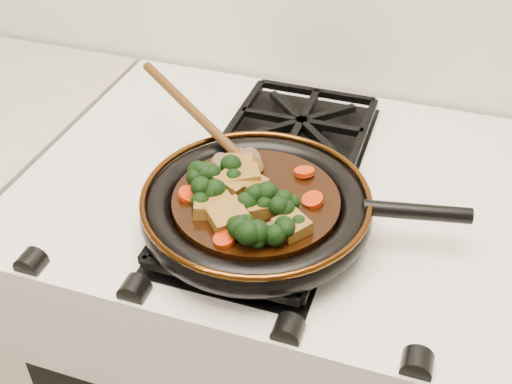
% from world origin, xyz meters
% --- Properties ---
extents(stove, '(0.76, 0.60, 0.90)m').
position_xyz_m(stove, '(0.00, 1.69, 0.45)').
color(stove, white).
rests_on(stove, ground).
extents(burner_grate_front, '(0.23, 0.23, 0.03)m').
position_xyz_m(burner_grate_front, '(0.00, 1.55, 0.91)').
color(burner_grate_front, black).
rests_on(burner_grate_front, stove).
extents(burner_grate_back, '(0.23, 0.23, 0.03)m').
position_xyz_m(burner_grate_back, '(0.00, 1.83, 0.91)').
color(burner_grate_back, black).
rests_on(burner_grate_back, stove).
extents(skillet, '(0.44, 0.31, 0.05)m').
position_xyz_m(skillet, '(0.01, 1.57, 0.94)').
color(skillet, black).
rests_on(skillet, burner_grate_front).
extents(braising_sauce, '(0.23, 0.23, 0.02)m').
position_xyz_m(braising_sauce, '(0.01, 1.57, 0.95)').
color(braising_sauce, black).
rests_on(braising_sauce, skillet).
extents(tofu_cube_0, '(0.04, 0.04, 0.03)m').
position_xyz_m(tofu_cube_0, '(-0.03, 1.60, 0.97)').
color(tofu_cube_0, brown).
rests_on(tofu_cube_0, braising_sauce).
extents(tofu_cube_1, '(0.05, 0.04, 0.03)m').
position_xyz_m(tofu_cube_1, '(-0.04, 1.52, 0.97)').
color(tofu_cube_1, brown).
rests_on(tofu_cube_1, braising_sauce).
extents(tofu_cube_2, '(0.06, 0.05, 0.03)m').
position_xyz_m(tofu_cube_2, '(-0.03, 1.58, 0.97)').
color(tofu_cube_2, brown).
rests_on(tofu_cube_2, braising_sauce).
extents(tofu_cube_3, '(0.06, 0.06, 0.03)m').
position_xyz_m(tofu_cube_3, '(-0.02, 1.60, 0.97)').
color(tofu_cube_3, brown).
rests_on(tofu_cube_3, braising_sauce).
extents(tofu_cube_4, '(0.05, 0.05, 0.02)m').
position_xyz_m(tofu_cube_4, '(-0.03, 1.53, 0.97)').
color(tofu_cube_4, brown).
rests_on(tofu_cube_4, braising_sauce).
extents(tofu_cube_5, '(0.05, 0.05, 0.02)m').
position_xyz_m(tofu_cube_5, '(0.02, 1.54, 0.97)').
color(tofu_cube_5, brown).
rests_on(tofu_cube_5, braising_sauce).
extents(tofu_cube_6, '(0.05, 0.04, 0.02)m').
position_xyz_m(tofu_cube_6, '(-0.04, 1.62, 0.97)').
color(tofu_cube_6, brown).
rests_on(tofu_cube_6, braising_sauce).
extents(tofu_cube_7, '(0.04, 0.04, 0.03)m').
position_xyz_m(tofu_cube_7, '(-0.00, 1.59, 0.97)').
color(tofu_cube_7, brown).
rests_on(tofu_cube_7, braising_sauce).
extents(tofu_cube_8, '(0.06, 0.07, 0.03)m').
position_xyz_m(tofu_cube_8, '(-0.01, 1.51, 0.97)').
color(tofu_cube_8, brown).
rests_on(tofu_cube_8, braising_sauce).
extents(tofu_cube_9, '(0.05, 0.05, 0.02)m').
position_xyz_m(tofu_cube_9, '(0.07, 1.52, 0.97)').
color(tofu_cube_9, brown).
rests_on(tofu_cube_9, braising_sauce).
extents(broccoli_floret_0, '(0.08, 0.09, 0.07)m').
position_xyz_m(broccoli_floret_0, '(0.06, 1.55, 0.97)').
color(broccoli_floret_0, black).
rests_on(broccoli_floret_0, braising_sauce).
extents(broccoli_floret_1, '(0.07, 0.08, 0.06)m').
position_xyz_m(broccoli_floret_1, '(-0.06, 1.54, 0.97)').
color(broccoli_floret_1, black).
rests_on(broccoli_floret_1, braising_sauce).
extents(broccoli_floret_2, '(0.08, 0.08, 0.07)m').
position_xyz_m(broccoli_floret_2, '(0.02, 1.56, 0.97)').
color(broccoli_floret_2, black).
rests_on(broccoli_floret_2, braising_sauce).
extents(broccoli_floret_3, '(0.07, 0.07, 0.06)m').
position_xyz_m(broccoli_floret_3, '(-0.04, 1.59, 0.97)').
color(broccoli_floret_3, black).
rests_on(broccoli_floret_3, braising_sauce).
extents(broccoli_floret_4, '(0.07, 0.07, 0.06)m').
position_xyz_m(broccoli_floret_4, '(0.01, 1.49, 0.97)').
color(broccoli_floret_4, black).
rests_on(broccoli_floret_4, braising_sauce).
extents(broccoli_floret_5, '(0.09, 0.08, 0.08)m').
position_xyz_m(broccoli_floret_5, '(0.01, 1.55, 0.97)').
color(broccoli_floret_5, black).
rests_on(broccoli_floret_5, braising_sauce).
extents(broccoli_floret_6, '(0.07, 0.07, 0.06)m').
position_xyz_m(broccoli_floret_6, '(-0.07, 1.57, 0.97)').
color(broccoli_floret_6, black).
rests_on(broccoli_floret_6, braising_sauce).
extents(broccoli_floret_7, '(0.06, 0.07, 0.06)m').
position_xyz_m(broccoli_floret_7, '(0.07, 1.51, 0.97)').
color(broccoli_floret_7, black).
rests_on(broccoli_floret_7, braising_sauce).
extents(broccoli_floret_8, '(0.06, 0.07, 0.07)m').
position_xyz_m(broccoli_floret_8, '(0.03, 1.49, 0.97)').
color(broccoli_floret_8, black).
rests_on(broccoli_floret_8, braising_sauce).
extents(broccoli_floret_9, '(0.09, 0.08, 0.07)m').
position_xyz_m(broccoli_floret_9, '(0.05, 1.49, 0.97)').
color(broccoli_floret_9, black).
rests_on(broccoli_floret_9, braising_sauce).
extents(carrot_coin_0, '(0.03, 0.03, 0.02)m').
position_xyz_m(carrot_coin_0, '(-0.04, 1.65, 0.96)').
color(carrot_coin_0, red).
rests_on(carrot_coin_0, braising_sauce).
extents(carrot_coin_1, '(0.03, 0.03, 0.02)m').
position_xyz_m(carrot_coin_1, '(0.01, 1.54, 0.96)').
color(carrot_coin_1, red).
rests_on(carrot_coin_1, braising_sauce).
extents(carrot_coin_2, '(0.03, 0.03, 0.02)m').
position_xyz_m(carrot_coin_2, '(0.08, 1.58, 0.96)').
color(carrot_coin_2, red).
rests_on(carrot_coin_2, braising_sauce).
extents(carrot_coin_3, '(0.03, 0.03, 0.02)m').
position_xyz_m(carrot_coin_3, '(0.05, 1.64, 0.96)').
color(carrot_coin_3, red).
rests_on(carrot_coin_3, braising_sauce).
extents(carrot_coin_4, '(0.03, 0.03, 0.02)m').
position_xyz_m(carrot_coin_4, '(-0.08, 1.54, 0.96)').
color(carrot_coin_4, red).
rests_on(carrot_coin_4, braising_sauce).
extents(carrot_coin_5, '(0.03, 0.03, 0.01)m').
position_xyz_m(carrot_coin_5, '(-0.00, 1.48, 0.96)').
color(carrot_coin_5, red).
rests_on(carrot_coin_5, braising_sauce).
extents(mushroom_slice_0, '(0.04, 0.04, 0.03)m').
position_xyz_m(mushroom_slice_0, '(-0.06, 1.62, 0.97)').
color(mushroom_slice_0, brown).
rests_on(mushroom_slice_0, braising_sauce).
extents(mushroom_slice_1, '(0.04, 0.04, 0.03)m').
position_xyz_m(mushroom_slice_1, '(-0.03, 1.64, 0.97)').
color(mushroom_slice_1, brown).
rests_on(mushroom_slice_1, braising_sauce).
extents(mushroom_slice_2, '(0.04, 0.04, 0.03)m').
position_xyz_m(mushroom_slice_2, '(0.05, 1.50, 0.97)').
color(mushroom_slice_2, brown).
rests_on(mushroom_slice_2, braising_sauce).
extents(wooden_spoon, '(0.15, 0.11, 0.26)m').
position_xyz_m(wooden_spoon, '(-0.09, 1.67, 0.98)').
color(wooden_spoon, '#4E2C10').
rests_on(wooden_spoon, braising_sauce).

